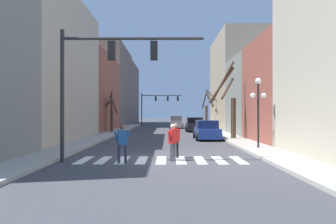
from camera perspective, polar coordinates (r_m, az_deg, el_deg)
ground_plane at (r=15.86m, az=-1.12°, el=-8.13°), size 240.00×240.00×0.00m
sidewalk_left at (r=16.94m, az=-20.86°, el=-7.35°), size 2.01×90.00×0.15m
sidewalk_right at (r=16.73m, az=18.90°, el=-7.44°), size 2.01×90.00×0.15m
building_row_left at (r=46.75m, az=-12.34°, el=4.27°), size 6.00×68.70×13.08m
building_row_right at (r=31.10m, az=17.66°, el=6.06°), size 6.00×39.70×13.17m
crosswalk_stripes at (r=15.38m, az=-1.15°, el=-8.36°), size 7.65×2.60×0.01m
traffic_signal_near at (r=15.06m, az=-11.09°, el=7.87°), size 6.42×0.28×5.93m
traffic_signal_far at (r=58.94m, az=-1.87°, el=1.86°), size 7.31×0.28×5.77m
street_lamp_right_corner at (r=20.10m, az=15.47°, el=2.34°), size 0.95×0.36×4.12m
car_at_intersection at (r=38.91m, az=4.70°, el=-2.26°), size 2.15×4.31×1.68m
car_parked_right_mid at (r=47.51m, az=1.42°, el=-1.85°), size 1.97×4.39×1.77m
car_parked_left_far at (r=27.32m, az=6.80°, el=-3.21°), size 2.04×4.75×1.60m
pedestrian_near_right_corner at (r=14.46m, az=-7.94°, el=-4.87°), size 0.73×0.33×1.71m
pedestrian_crossing_street at (r=15.03m, az=0.86°, el=-4.74°), size 0.48×0.65×1.68m
pedestrian_on_right_sidewalk at (r=15.91m, az=1.36°, el=-4.47°), size 0.52×0.62×1.69m
street_tree_left_mid at (r=43.20m, az=6.92°, el=0.31°), size 2.49×2.50×5.18m
street_tree_left_near at (r=37.35m, az=-9.81°, el=-0.45°), size 1.69×1.73×4.62m
street_tree_right_mid at (r=36.77m, az=-9.76°, el=-0.09°), size 1.94×2.94×4.22m
street_tree_right_near at (r=27.13m, az=10.64°, el=1.42°), size 2.29×1.36×6.29m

